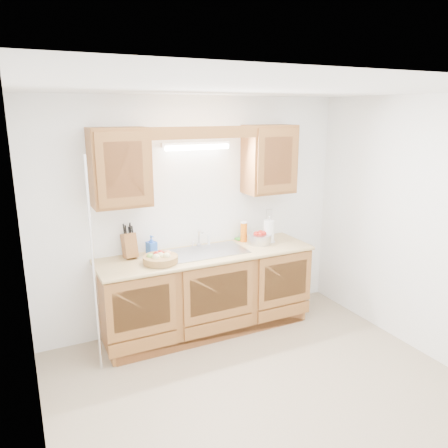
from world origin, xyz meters
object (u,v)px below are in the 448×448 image
fruit_basket (160,258)px  knife_block (129,245)px  paper_towel (269,231)px  apple_bowl (259,238)px

fruit_basket → knife_block: (-0.23, 0.30, 0.08)m
paper_towel → apple_bowl: 0.14m
apple_bowl → paper_towel: bearing=-5.8°
fruit_basket → knife_block: bearing=127.0°
fruit_basket → apple_bowl: size_ratio=1.28×
paper_towel → fruit_basket: bearing=-174.3°
paper_towel → apple_bowl: paper_towel is taller
knife_block → paper_towel: 1.56m
fruit_basket → paper_towel: 1.33m
fruit_basket → paper_towel: paper_towel is taller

